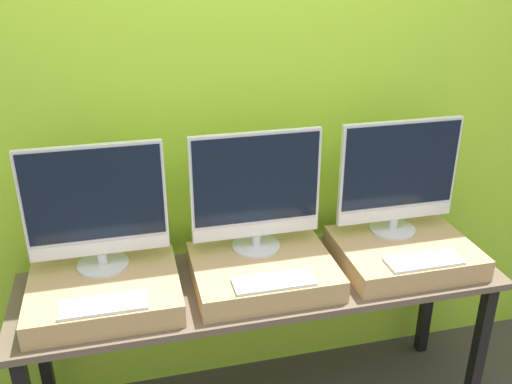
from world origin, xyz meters
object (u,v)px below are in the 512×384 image
keyboard_left (103,305)px  keyboard_right (424,261)px  monitor_left (96,207)px  monitor_right (398,176)px  keyboard_center (274,281)px  monitor_center (256,190)px

keyboard_left → keyboard_right: same height
monitor_left → monitor_right: size_ratio=1.00×
monitor_left → keyboard_center: (0.64, -0.28, -0.26)m
keyboard_right → monitor_center: bearing=155.9°
monitor_center → keyboard_center: 0.38m
monitor_left → monitor_center: size_ratio=1.00×
monitor_center → keyboard_center: bearing=-90.0°
monitor_left → keyboard_right: size_ratio=1.72×
keyboard_left → keyboard_center: bearing=0.0°
monitor_center → keyboard_right: 0.74m
monitor_left → keyboard_center: bearing=-24.1°
monitor_center → monitor_right: bearing=0.0°
monitor_left → keyboard_left: size_ratio=1.72×
keyboard_center → keyboard_right: (0.64, 0.00, 0.00)m
monitor_right → monitor_center: bearing=180.0°
monitor_left → monitor_center: same height
keyboard_center → monitor_left: bearing=155.9°
keyboard_center → keyboard_right: size_ratio=1.00×
keyboard_left → keyboard_center: (0.64, 0.00, 0.00)m
keyboard_right → monitor_left: bearing=167.4°
keyboard_right → keyboard_center: bearing=180.0°
monitor_center → keyboard_right: size_ratio=1.72×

